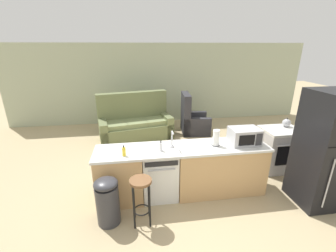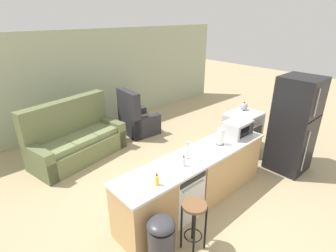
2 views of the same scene
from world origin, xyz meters
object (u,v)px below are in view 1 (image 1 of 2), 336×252
Objects in this scene: stove_range at (279,149)px; bar_stool at (141,192)px; dishwasher at (160,174)px; couch at (135,124)px; trash_bin at (108,201)px; soap_bottle at (161,147)px; dish_soap_bottle at (124,152)px; refrigerator at (326,150)px; kettle at (287,123)px; microwave at (244,136)px; paper_towel_roll at (216,138)px; armchair at (192,121)px.

bar_stool is (-2.94, -1.17, 0.08)m from stove_range.
couch is (-0.40, 2.82, -0.03)m from dishwasher.
dishwasher reaches higher than trash_bin.
soap_bottle is 1.00× the size of dish_soap_bottle.
refrigerator is 1.24m from kettle.
kettle is at bearing 27.90° from microwave.
dish_soap_bottle is at bearing -165.80° from kettle.
trash_bin is at bearing 170.64° from bar_stool.
trash_bin is (-1.80, -0.53, -0.66)m from paper_towel_roll.
paper_towel_roll reaches higher than kettle.
stove_range is 0.75× the size of armchair.
couch is at bearing 145.89° from kettle.
soap_bottle is at bearing -164.66° from kettle.
microwave is 2.06m from dish_soap_bottle.
couch reaches higher than armchair.
stove_range is 3.60m from trash_bin.
refrigerator reaches higher than paper_towel_roll.
kettle reaches higher than dishwasher.
microwave is 0.23× the size of couch.
soap_bottle is 0.79m from bar_stool.
paper_towel_roll is (-1.63, 0.54, 0.09)m from refrigerator.
stove_range is 1.22× the size of bar_stool.
microwave is 1.77× the size of paper_towel_roll.
dishwasher is 0.93× the size of stove_range.
couch is at bearing 123.66° from microwave.
kettle is 0.28× the size of trash_bin.
armchair reaches higher than kettle.
refrigerator is (2.60, -0.55, 0.53)m from dishwasher.
trash_bin is at bearing -121.89° from armchair.
trash_bin is (-0.26, -0.38, -0.59)m from dish_soap_bottle.
armchair is at bearing 64.88° from bar_stool.
microwave is 0.68× the size of trash_bin.
trash_bin is (-2.31, -0.54, -0.66)m from microwave.
refrigerator reaches higher than couch.
microwave reaches higher than trash_bin.
kettle is at bearing 14.20° from dish_soap_bottle.
dishwasher is at bearing 33.16° from trash_bin.
armchair is at bearing 118.43° from stove_range.
soap_bottle is 2.98m from couch.
kettle is at bearing 22.74° from bar_stool.
dishwasher is 2.85m from couch.
soap_bottle is 1.14m from trash_bin.
dishwasher is 4.10× the size of kettle.
microwave is (-1.12, -0.55, 0.59)m from stove_range.
soap_bottle is 0.24× the size of trash_bin.
paper_towel_roll is at bearing -161.15° from stove_range.
soap_bottle is 2.85m from kettle.
refrigerator is at bearing -97.83° from kettle.
kettle is at bearing 37.71° from stove_range.
trash_bin is (-0.49, 0.08, -0.16)m from bar_stool.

